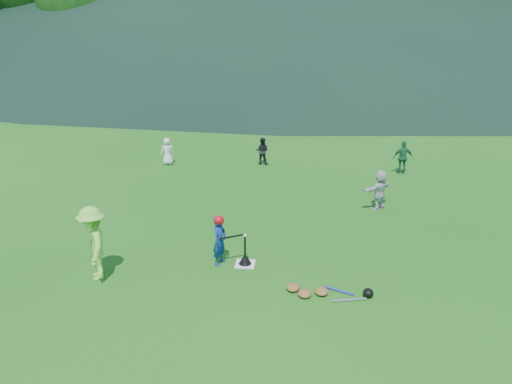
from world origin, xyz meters
TOP-DOWN VIEW (x-y plane):
  - ground at (0.00, 0.00)m, footprint 120.00×120.00m
  - home_plate at (0.00, 0.00)m, footprint 0.45×0.45m
  - baseball at (0.00, 0.00)m, footprint 0.08×0.08m
  - batter_child at (-0.59, -0.01)m, footprint 0.41×0.50m
  - adult_coach at (-3.18, -0.93)m, footprint 1.02×1.24m
  - fielder_a at (-3.96, 7.81)m, footprint 0.59×0.48m
  - fielder_b at (-0.35, 8.24)m, footprint 0.56×0.47m
  - fielder_c at (4.82, 7.53)m, footprint 0.75×0.39m
  - fielder_d at (3.53, 3.91)m, footprint 1.05×1.03m
  - batting_tee at (0.00, 0.00)m, footprint 0.30×0.30m
  - batter_gear at (-0.56, -0.01)m, footprint 0.71×0.31m
  - equipment_pile at (1.74, -1.14)m, footprint 1.80×0.62m
  - outfield_fence at (0.00, 28.00)m, footprint 70.07×0.08m

SIDE VIEW (x-z plane):
  - ground at x=0.00m, z-range 0.00..0.00m
  - home_plate at x=0.00m, z-range 0.00..0.02m
  - equipment_pile at x=1.74m, z-range -0.03..0.16m
  - batting_tee at x=0.00m, z-range -0.21..0.47m
  - fielder_a at x=-3.96m, z-range 0.00..1.05m
  - fielder_b at x=-0.35m, z-range 0.00..1.05m
  - batter_child at x=-0.59m, z-range 0.00..1.18m
  - fielder_d at x=3.53m, z-range 0.00..1.20m
  - fielder_c at x=4.82m, z-range 0.00..1.22m
  - outfield_fence at x=0.00m, z-range 0.03..1.36m
  - baseball at x=0.00m, z-range 0.70..0.78m
  - adult_coach at x=-3.18m, z-range 0.00..1.66m
  - batter_gear at x=-0.56m, z-range 0.80..1.33m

